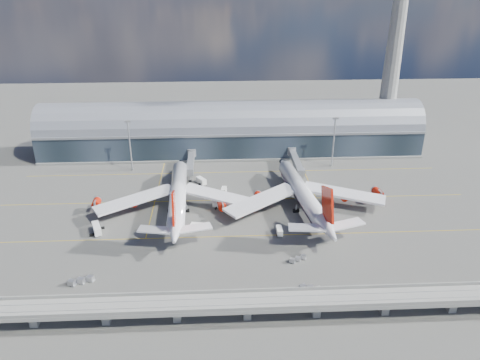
{
  "coord_description": "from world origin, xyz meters",
  "views": [
    {
      "loc": [
        -7.47,
        -160.53,
        92.26
      ],
      "look_at": [
        1.23,
        10.0,
        14.0
      ],
      "focal_mm": 35.0,
      "sensor_mm": 36.0,
      "label": 1
    }
  ],
  "objects_px": {
    "cargo_train_2": "(298,259)",
    "service_truck_5": "(201,181)",
    "cargo_train_0": "(81,281)",
    "service_truck_3": "(279,231)",
    "airliner_right": "(303,195)",
    "service_truck_0": "(97,229)",
    "cargo_train_1": "(318,290)",
    "floodlight_mast_right": "(334,141)",
    "service_truck_2": "(221,205)",
    "control_tower": "(394,52)",
    "service_truck_4": "(224,191)",
    "service_truck_1": "(197,227)",
    "airliner_left": "(178,196)",
    "floodlight_mast_left": "(130,144)"
  },
  "relations": [
    {
      "from": "cargo_train_1",
      "to": "control_tower",
      "type": "bearing_deg",
      "value": -43.93
    },
    {
      "from": "service_truck_2",
      "to": "airliner_right",
      "type": "bearing_deg",
      "value": -75.26
    },
    {
      "from": "floodlight_mast_left",
      "to": "airliner_right",
      "type": "distance_m",
      "value": 89.63
    },
    {
      "from": "service_truck_0",
      "to": "service_truck_3",
      "type": "relative_size",
      "value": 1.51
    },
    {
      "from": "control_tower",
      "to": "service_truck_4",
      "type": "height_order",
      "value": "control_tower"
    },
    {
      "from": "floodlight_mast_right",
      "to": "service_truck_1",
      "type": "distance_m",
      "value": 89.81
    },
    {
      "from": "service_truck_1",
      "to": "service_truck_3",
      "type": "height_order",
      "value": "service_truck_1"
    },
    {
      "from": "cargo_train_0",
      "to": "service_truck_4",
      "type": "bearing_deg",
      "value": -17.4
    },
    {
      "from": "service_truck_4",
      "to": "cargo_train_2",
      "type": "xyz_separation_m",
      "value": [
        24.38,
        -53.71,
        -0.57
      ]
    },
    {
      "from": "service_truck_4",
      "to": "cargo_train_2",
      "type": "relative_size",
      "value": 0.73
    },
    {
      "from": "service_truck_3",
      "to": "service_truck_5",
      "type": "xyz_separation_m",
      "value": [
        -30.52,
        46.58,
        0.15
      ]
    },
    {
      "from": "airliner_left",
      "to": "airliner_right",
      "type": "relative_size",
      "value": 0.99
    },
    {
      "from": "cargo_train_2",
      "to": "service_truck_4",
      "type": "bearing_deg",
      "value": 48.57
    },
    {
      "from": "service_truck_0",
      "to": "cargo_train_1",
      "type": "distance_m",
      "value": 86.36
    },
    {
      "from": "service_truck_3",
      "to": "service_truck_2",
      "type": "bearing_deg",
      "value": 132.9
    },
    {
      "from": "service_truck_3",
      "to": "service_truck_0",
      "type": "bearing_deg",
      "value": 175.01
    },
    {
      "from": "control_tower",
      "to": "cargo_train_2",
      "type": "height_order",
      "value": "control_tower"
    },
    {
      "from": "service_truck_0",
      "to": "service_truck_4",
      "type": "xyz_separation_m",
      "value": [
        48.82,
        31.14,
        -0.29
      ]
    },
    {
      "from": "airliner_left",
      "to": "cargo_train_1",
      "type": "xyz_separation_m",
      "value": [
        47.0,
        -55.87,
        -5.62
      ]
    },
    {
      "from": "airliner_right",
      "to": "service_truck_2",
      "type": "height_order",
      "value": "airliner_right"
    },
    {
      "from": "service_truck_0",
      "to": "cargo_train_1",
      "type": "relative_size",
      "value": 0.68
    },
    {
      "from": "floodlight_mast_right",
      "to": "cargo_train_1",
      "type": "height_order",
      "value": "floodlight_mast_right"
    },
    {
      "from": "service_truck_5",
      "to": "cargo_train_2",
      "type": "relative_size",
      "value": 0.93
    },
    {
      "from": "service_truck_4",
      "to": "control_tower",
      "type": "bearing_deg",
      "value": 40.26
    },
    {
      "from": "service_truck_1",
      "to": "cargo_train_2",
      "type": "bearing_deg",
      "value": -110.15
    },
    {
      "from": "control_tower",
      "to": "cargo_train_0",
      "type": "xyz_separation_m",
      "value": [
        -136.94,
        -119.08,
        -50.67
      ]
    },
    {
      "from": "service_truck_1",
      "to": "service_truck_4",
      "type": "relative_size",
      "value": 1.07
    },
    {
      "from": "cargo_train_0",
      "to": "service_truck_3",
      "type": "bearing_deg",
      "value": -48.84
    },
    {
      "from": "service_truck_3",
      "to": "airliner_right",
      "type": "bearing_deg",
      "value": 56.94
    },
    {
      "from": "floodlight_mast_right",
      "to": "service_truck_2",
      "type": "xyz_separation_m",
      "value": [
        -56.46,
        -41.98,
        -12.31
      ]
    },
    {
      "from": "service_truck_5",
      "to": "cargo_train_0",
      "type": "relative_size",
      "value": 0.74
    },
    {
      "from": "airliner_right",
      "to": "service_truck_0",
      "type": "height_order",
      "value": "airliner_right"
    },
    {
      "from": "airliner_left",
      "to": "cargo_train_2",
      "type": "height_order",
      "value": "airliner_left"
    },
    {
      "from": "floodlight_mast_right",
      "to": "service_truck_3",
      "type": "xyz_separation_m",
      "value": [
        -34.9,
        -64.29,
        -12.32
      ]
    },
    {
      "from": "service_truck_5",
      "to": "cargo_train_0",
      "type": "xyz_separation_m",
      "value": [
        -36.53,
        -73.37,
        -0.49
      ]
    },
    {
      "from": "cargo_train_2",
      "to": "cargo_train_0",
      "type": "bearing_deg",
      "value": 121.28
    },
    {
      "from": "floodlight_mast_left",
      "to": "service_truck_3",
      "type": "bearing_deg",
      "value": -44.64
    },
    {
      "from": "cargo_train_0",
      "to": "service_truck_5",
      "type": "bearing_deg",
      "value": -7.09
    },
    {
      "from": "airliner_right",
      "to": "service_truck_0",
      "type": "distance_m",
      "value": 82.99
    },
    {
      "from": "service_truck_1",
      "to": "airliner_left",
      "type": "bearing_deg",
      "value": 39.09
    },
    {
      "from": "service_truck_3",
      "to": "service_truck_1",
      "type": "bearing_deg",
      "value": 170.44
    },
    {
      "from": "floodlight_mast_right",
      "to": "cargo_train_1",
      "type": "distance_m",
      "value": 103.63
    },
    {
      "from": "service_truck_3",
      "to": "service_truck_4",
      "type": "bearing_deg",
      "value": 118.37
    },
    {
      "from": "airliner_right",
      "to": "service_truck_4",
      "type": "distance_m",
      "value": 36.64
    },
    {
      "from": "cargo_train_2",
      "to": "service_truck_5",
      "type": "bearing_deg",
      "value": 52.4
    },
    {
      "from": "control_tower",
      "to": "airliner_right",
      "type": "height_order",
      "value": "control_tower"
    },
    {
      "from": "service_truck_0",
      "to": "cargo_train_2",
      "type": "height_order",
      "value": "service_truck_0"
    },
    {
      "from": "service_truck_5",
      "to": "control_tower",
      "type": "bearing_deg",
      "value": -8.53
    },
    {
      "from": "floodlight_mast_right",
      "to": "service_truck_3",
      "type": "relative_size",
      "value": 4.81
    },
    {
      "from": "service_truck_5",
      "to": "airliner_right",
      "type": "bearing_deg",
      "value": -64.9
    }
  ]
}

